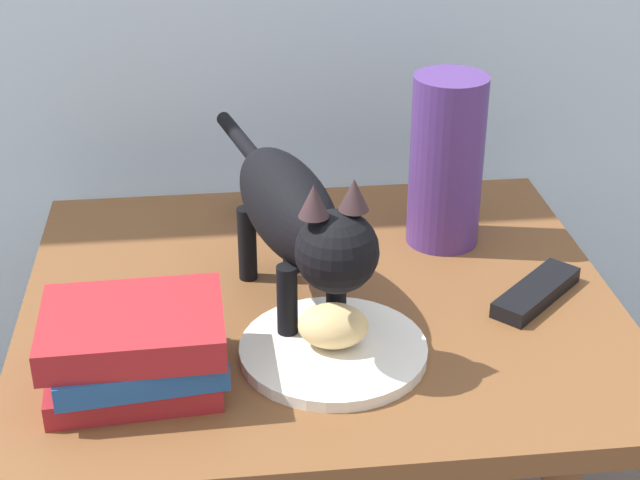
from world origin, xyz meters
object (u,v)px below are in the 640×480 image
object	(u,v)px
plate	(335,350)
book_stack	(135,348)
bread_roll	(333,326)
green_vase	(446,161)
cat	(296,216)
tv_remote	(536,292)
candle_jar	(268,194)
side_table	(320,343)

from	to	relation	value
plate	book_stack	xyz separation A→B (m)	(-0.22, -0.03, 0.04)
plate	book_stack	size ratio (longest dim) A/B	1.07
bread_roll	book_stack	distance (m)	0.22
green_vase	plate	bearing A→B (deg)	-124.85
cat	book_stack	distance (m)	0.24
book_stack	tv_remote	world-z (taller)	book_stack
cat	bread_roll	bearing A→B (deg)	-70.90
plate	candle_jar	bearing A→B (deg)	98.03
plate	tv_remote	xyz separation A→B (m)	(0.27, 0.09, 0.00)
cat	candle_jar	xyz separation A→B (m)	(-0.02, 0.27, -0.09)
bread_roll	side_table	bearing A→B (deg)	89.71
side_table	bread_roll	size ratio (longest dim) A/B	9.26
bread_roll	candle_jar	size ratio (longest dim) A/B	0.94
cat	green_vase	bearing A→B (deg)	37.89
bread_roll	book_stack	bearing A→B (deg)	-171.71
green_vase	tv_remote	xyz separation A→B (m)	(0.08, -0.17, -0.11)
plate	tv_remote	world-z (taller)	tv_remote
side_table	bread_roll	xyz separation A→B (m)	(-0.00, -0.13, 0.11)
side_table	book_stack	bearing A→B (deg)	-143.38
plate	cat	xyz separation A→B (m)	(-0.03, 0.09, 0.13)
candle_jar	bread_roll	bearing A→B (deg)	-82.28
side_table	book_stack	distance (m)	0.30
plate	green_vase	distance (m)	0.34
side_table	candle_jar	distance (m)	0.26
plate	book_stack	distance (m)	0.23
bread_roll	tv_remote	size ratio (longest dim) A/B	0.53
side_table	book_stack	xyz separation A→B (m)	(-0.22, -0.16, 0.12)
side_table	book_stack	size ratio (longest dim) A/B	3.70
book_stack	plate	bearing A→B (deg)	7.78
candle_jar	plate	bearing A→B (deg)	-81.97
bread_roll	cat	world-z (taller)	cat
side_table	tv_remote	bearing A→B (deg)	-7.96
candle_jar	side_table	bearing A→B (deg)	-77.87
candle_jar	tv_remote	bearing A→B (deg)	-40.22
tv_remote	side_table	bearing A→B (deg)	128.45
candle_jar	cat	bearing A→B (deg)	-86.43
plate	tv_remote	size ratio (longest dim) A/B	1.43
plate	book_stack	world-z (taller)	book_stack
cat	candle_jar	bearing A→B (deg)	93.57
cat	book_stack	size ratio (longest dim) A/B	2.35
bread_roll	tv_remote	world-z (taller)	bread_roll
plate	cat	size ratio (longest dim) A/B	0.46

